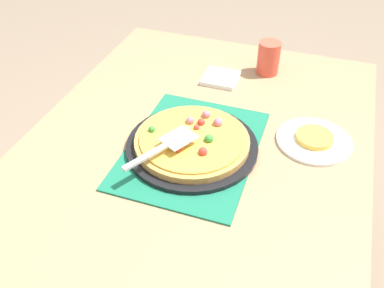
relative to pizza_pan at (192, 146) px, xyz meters
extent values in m
cube|color=#9E7A56|center=(0.00, 0.00, -0.03)|extent=(1.40, 1.00, 0.03)
cube|color=#9E7A56|center=(0.64, -0.44, -0.40)|extent=(0.07, 0.07, 0.72)
cube|color=#9E7A56|center=(0.64, 0.44, -0.40)|extent=(0.07, 0.07, 0.72)
cube|color=#196B4C|center=(0.00, 0.00, -0.01)|extent=(0.48, 0.36, 0.01)
cylinder|color=black|center=(0.00, 0.00, 0.00)|extent=(0.38, 0.38, 0.01)
cylinder|color=#B78442|center=(0.00, 0.00, 0.02)|extent=(0.33, 0.33, 0.02)
cylinder|color=gold|center=(0.00, 0.00, 0.03)|extent=(0.30, 0.30, 0.01)
sphere|color=red|center=(0.07, -0.01, 0.04)|extent=(0.02, 0.02, 0.02)
sphere|color=red|center=(-0.06, -0.05, 0.04)|extent=(0.03, 0.03, 0.03)
sphere|color=#B76675|center=(0.11, -0.01, 0.04)|extent=(0.03, 0.03, 0.03)
sphere|color=#E5CC7F|center=(0.03, 0.03, 0.04)|extent=(0.02, 0.02, 0.02)
sphere|color=#338433|center=(-0.01, 0.12, 0.04)|extent=(0.02, 0.02, 0.02)
sphere|color=#338433|center=(0.00, -0.05, 0.04)|extent=(0.03, 0.03, 0.03)
sphere|color=red|center=(-0.07, 0.02, 0.04)|extent=(0.02, 0.02, 0.02)
sphere|color=#B76675|center=(0.06, 0.03, 0.04)|extent=(0.02, 0.02, 0.02)
sphere|color=#B76675|center=(0.08, -0.05, 0.04)|extent=(0.03, 0.03, 0.03)
sphere|color=red|center=(0.04, 0.00, 0.04)|extent=(0.02, 0.02, 0.02)
cylinder|color=white|center=(0.15, -0.33, -0.01)|extent=(0.22, 0.22, 0.01)
cylinder|color=gold|center=(0.15, -0.33, 0.01)|extent=(0.11, 0.11, 0.02)
cylinder|color=#E04C38|center=(0.50, -0.12, 0.05)|extent=(0.08, 0.08, 0.12)
cube|color=silver|center=(-0.04, 0.02, 0.06)|extent=(0.11, 0.10, 0.00)
cube|color=#B2B2B7|center=(-0.15, 0.08, 0.06)|extent=(0.13, 0.08, 0.01)
cube|color=white|center=(0.40, 0.03, -0.01)|extent=(0.12, 0.12, 0.02)
camera|label=1|loc=(-0.89, -0.31, 0.79)|focal=39.83mm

